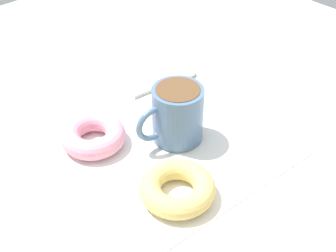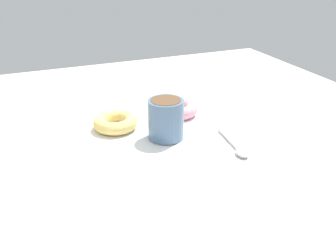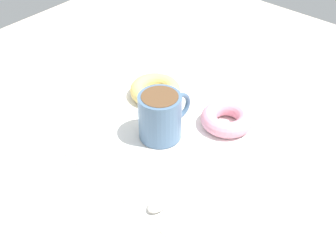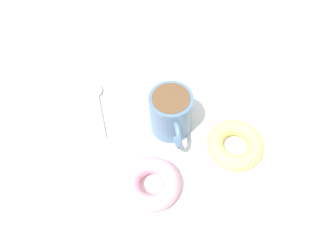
{
  "view_description": "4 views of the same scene",
  "coord_description": "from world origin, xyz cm",
  "views": [
    {
      "loc": [
        41.32,
        -36.25,
        45.94
      ],
      "look_at": [
        1.32,
        0.79,
        2.3
      ],
      "focal_mm": 50.0,
      "sensor_mm": 36.0,
      "label": 1
    },
    {
      "loc": [
        29.05,
        68.61,
        37.19
      ],
      "look_at": [
        1.32,
        0.79,
        2.3
      ],
      "focal_mm": 40.0,
      "sensor_mm": 36.0,
      "label": 2
    },
    {
      "loc": [
        -40.88,
        49.48,
        54.56
      ],
      "look_at": [
        1.32,
        0.79,
        2.3
      ],
      "focal_mm": 50.0,
      "sensor_mm": 36.0,
      "label": 3
    },
    {
      "loc": [
        -9.61,
        -28.47,
        51.94
      ],
      "look_at": [
        1.32,
        0.79,
        2.3
      ],
      "focal_mm": 35.0,
      "sensor_mm": 36.0,
      "label": 4
    }
  ],
  "objects": [
    {
      "name": "coffee_cup",
      "position": [
        2.21,
        1.63,
        4.74
      ],
      "size": [
        7.61,
        10.92,
        8.62
      ],
      "color": "slate",
      "rests_on": "napkin"
    },
    {
      "name": "donut_far",
      "position": [
        11.11,
        -6.63,
        1.74
      ],
      "size": [
        10.01,
        10.01,
        2.89
      ],
      "primitive_type": "torus",
      "color": "#E5C66B",
      "rests_on": "napkin"
    },
    {
      "name": "spoon",
      "position": [
        -8.9,
        12.94,
        0.7
      ],
      "size": [
        2.81,
        13.43,
        0.9
      ],
      "color": "#B7B2A8",
      "rests_on": "napkin"
    },
    {
      "name": "napkin",
      "position": [
        1.32,
        0.79,
        0.15
      ],
      "size": [
        34.4,
        34.4,
        0.3
      ],
      "primitive_type": "cube",
      "rotation": [
        0.0,
        0.0,
        -0.07
      ],
      "color": "white",
      "rests_on": "ground_plane"
    },
    {
      "name": "donut_near_cup",
      "position": [
        -5.01,
        -8.39,
        1.78
      ],
      "size": [
        9.67,
        9.67,
        2.96
      ],
      "primitive_type": "torus",
      "color": "pink",
      "rests_on": "napkin"
    },
    {
      "name": "ground_plane",
      "position": [
        0.0,
        0.0,
        -1.0
      ],
      "size": [
        120.0,
        120.0,
        2.0
      ],
      "primitive_type": "cube",
      "color": "beige"
    }
  ]
}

